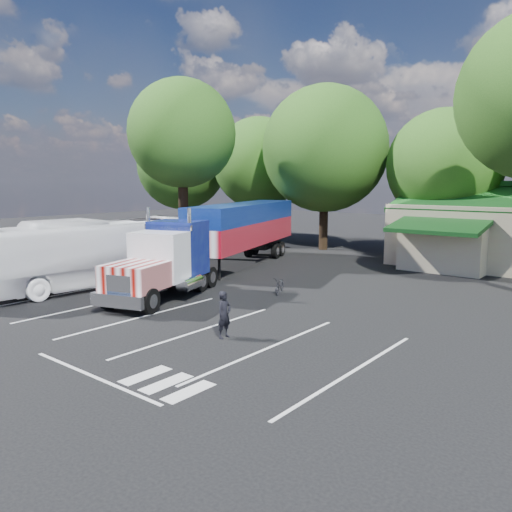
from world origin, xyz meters
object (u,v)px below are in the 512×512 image
Objects in this scene: bicycle at (280,285)px; silver_sedan at (442,255)px; woman at (224,315)px; tour_bus at (89,253)px; semi_truck at (227,233)px.

silver_sedan is (3.53, 13.00, 0.31)m from bicycle.
woman is at bearing -92.31° from bicycle.
tour_bus is at bearing 172.45° from silver_sedan.
semi_truck is 4.60× the size of silver_sedan.
woman is 11.71m from tour_bus.
silver_sedan is at bearing -2.72° from woman.
semi_truck is 1.58× the size of tour_bus.
semi_truck is at bearing 41.39° from woman.
silver_sedan is (12.33, 18.02, -1.06)m from tour_bus.
semi_truck is at bearing 131.57° from bicycle.
woman is at bearing -6.83° from tour_bus.
semi_truck reaches higher than silver_sedan.
bicycle is at bearing 32.64° from tour_bus.
tour_bus reaches higher than silver_sedan.
tour_bus reaches higher than bicycle.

